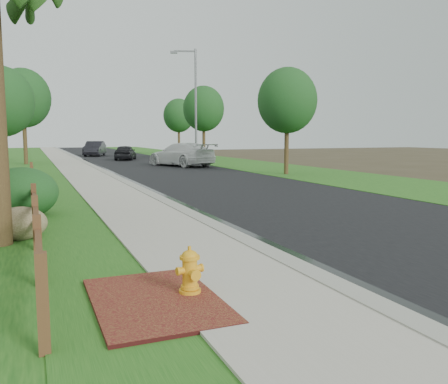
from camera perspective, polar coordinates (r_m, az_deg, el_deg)
name	(u,v)px	position (r m, az deg, el deg)	size (l,w,h in m)	color
ground	(268,269)	(8.15, 5.34, -9.19)	(120.00, 120.00, 0.00)	#39321F
road	(130,160)	(42.79, -11.20, 3.78)	(8.00, 90.00, 0.02)	black
curb	(81,161)	(42.18, -16.82, 3.64)	(0.40, 90.00, 0.12)	#9B988D
wet_gutter	(85,161)	(42.22, -16.34, 3.61)	(0.50, 90.00, 0.00)	black
sidewalk	(65,161)	(42.08, -18.58, 3.56)	(2.20, 90.00, 0.10)	#A9A493
grass_strip	(41,162)	(42.00, -21.17, 3.42)	(1.60, 90.00, 0.06)	#1B4F16
verge_far	(204,159)	(44.64, -2.46, 4.05)	(6.00, 90.00, 0.04)	#1B4F16
brick_patch	(156,302)	(6.49, -8.24, -13.00)	(1.60, 2.40, 0.11)	maroon
ranch_fence	(34,197)	(13.43, -21.92, -0.60)	(0.12, 16.92, 1.10)	#4D3219
fire_hydrant	(190,272)	(6.57, -4.12, -9.54)	(0.43, 0.35, 0.65)	gold
white_suv	(181,154)	(34.11, -5.18, 4.53)	(2.33, 5.72, 1.66)	white
dark_car_mid	(125,152)	(43.09, -11.79, 4.69)	(1.57, 3.90, 1.33)	black
dark_car_far	(95,149)	(51.70, -15.29, 5.06)	(1.64, 4.71, 1.55)	black
streetlight	(194,99)	(38.10, -3.67, 11.10)	(2.01, 0.77, 8.90)	slate
boulder	(20,224)	(11.02, -23.30, -3.53)	(1.10, 0.83, 0.74)	brown
shrub_c	(21,193)	(13.90, -23.19, -0.10)	(1.92, 1.92, 1.39)	#1B4318
tree_near_left	(1,102)	(26.35, -25.26, 9.81)	(3.18, 3.18, 5.64)	#392417
tree_near_right	(287,101)	(27.04, 7.62, 10.84)	(3.32, 3.32, 5.97)	#392417
tree_mid_left	(23,98)	(38.80, -23.03, 10.34)	(4.00, 4.00, 7.15)	#392417
tree_mid_right	(204,109)	(41.13, -2.46, 9.97)	(3.53, 3.53, 6.40)	#392417
tree_far_right	(179,116)	(52.75, -5.47, 9.14)	(3.35, 3.35, 6.18)	#392417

